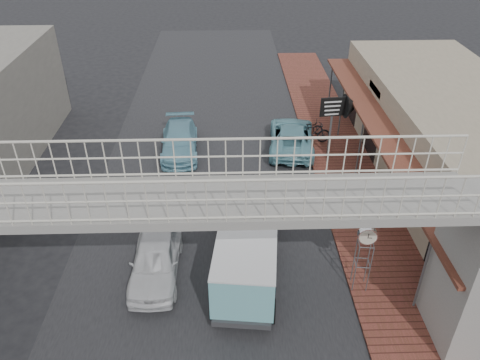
{
  "coord_description": "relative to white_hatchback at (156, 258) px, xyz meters",
  "views": [
    {
      "loc": [
        0.93,
        -13.36,
        11.82
      ],
      "look_at": [
        1.39,
        2.05,
        1.8
      ],
      "focal_mm": 35.0,
      "sensor_mm": 36.0,
      "label": 1
    }
  ],
  "objects": [
    {
      "name": "road_strip",
      "position": [
        1.64,
        1.15,
        -0.68
      ],
      "size": [
        10.0,
        60.0,
        0.01
      ],
      "primitive_type": "cube",
      "color": "black",
      "rests_on": "ground"
    },
    {
      "name": "sidewalk",
      "position": [
        8.14,
        4.15,
        -0.64
      ],
      "size": [
        3.0,
        40.0,
        0.1
      ],
      "primitive_type": "cube",
      "color": "brown",
      "rests_on": "ground"
    },
    {
      "name": "angkot_van",
      "position": [
        3.13,
        -0.7,
        0.68
      ],
      "size": [
        2.45,
        4.59,
        2.16
      ],
      "rotation": [
        0.0,
        0.0,
        -0.11
      ],
      "color": "black",
      "rests_on": "ground"
    },
    {
      "name": "shophouse_row",
      "position": [
        12.61,
        5.15,
        1.32
      ],
      "size": [
        7.2,
        18.0,
        4.0
      ],
      "color": "gray",
      "rests_on": "ground"
    },
    {
      "name": "angkot_curb",
      "position": [
        5.84,
        8.96,
        -0.03
      ],
      "size": [
        2.7,
        4.94,
        1.31
      ],
      "primitive_type": "imported",
      "rotation": [
        0.0,
        0.0,
        3.03
      ],
      "color": "#68A7B4",
      "rests_on": "ground"
    },
    {
      "name": "ground",
      "position": [
        1.64,
        1.15,
        -0.69
      ],
      "size": [
        120.0,
        120.0,
        0.0
      ],
      "primitive_type": "plane",
      "color": "black",
      "rests_on": "ground"
    },
    {
      "name": "motorcycle_near",
      "position": [
        6.94,
        10.36,
        -0.19
      ],
      "size": [
        1.58,
        0.74,
        0.8
      ],
      "primitive_type": "imported",
      "rotation": [
        0.0,
        0.0,
        1.43
      ],
      "color": "black",
      "rests_on": "sidewalk"
    },
    {
      "name": "arrow_sign",
      "position": [
        8.36,
        8.08,
        1.99
      ],
      "size": [
        1.89,
        1.21,
        3.19
      ],
      "rotation": [
        0.0,
        0.0,
        0.11
      ],
      "color": "#59595B",
      "rests_on": "sidewalk"
    },
    {
      "name": "motorcycle_far",
      "position": [
        6.99,
        9.26,
        -0.02
      ],
      "size": [
        1.95,
        0.81,
        1.14
      ],
      "primitive_type": "imported",
      "rotation": [
        0.0,
        0.0,
        1.72
      ],
      "color": "black",
      "rests_on": "sidewalk"
    },
    {
      "name": "footbridge",
      "position": [
        1.64,
        -2.85,
        2.49
      ],
      "size": [
        16.4,
        2.4,
        6.34
      ],
      "color": "gray",
      "rests_on": "ground"
    },
    {
      "name": "angkot_far",
      "position": [
        0.14,
        8.69,
        -0.05
      ],
      "size": [
        2.0,
        4.47,
        1.27
      ],
      "primitive_type": "imported",
      "rotation": [
        0.0,
        0.0,
        0.05
      ],
      "color": "#6CA7BB",
      "rests_on": "ground"
    },
    {
      "name": "white_hatchback",
      "position": [
        0.0,
        0.0,
        0.0
      ],
      "size": [
        1.63,
        4.04,
        1.38
      ],
      "primitive_type": "imported",
      "rotation": [
        0.0,
        0.0,
        -0.0
      ],
      "color": "silver",
      "rests_on": "ground"
    },
    {
      "name": "dark_sedan",
      "position": [
        3.12,
        2.44,
        0.08
      ],
      "size": [
        1.71,
        4.67,
        1.53
      ],
      "primitive_type": "imported",
      "rotation": [
        0.0,
        0.0,
        -0.02
      ],
      "color": "black",
      "rests_on": "ground"
    },
    {
      "name": "street_clock",
      "position": [
        6.94,
        -0.93,
        1.5
      ],
      "size": [
        0.63,
        0.54,
        2.52
      ],
      "rotation": [
        0.0,
        0.0,
        -0.11
      ],
      "color": "#59595B",
      "rests_on": "sidewalk"
    }
  ]
}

